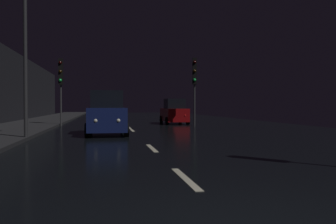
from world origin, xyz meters
name	(u,v)px	position (x,y,z in m)	size (l,w,h in m)	color
ground	(125,124)	(0.00, 24.50, -0.01)	(26.51, 84.00, 0.02)	black
sidewalk_left	(34,124)	(-7.05, 24.50, 0.07)	(4.40, 84.00, 0.15)	#28282B
lane_centerline	(141,138)	(0.00, 11.75, 0.01)	(0.16, 18.14, 0.01)	beige
traffic_light_far_left	(61,77)	(-4.75, 22.24, 3.56)	(0.32, 0.47, 4.90)	#38383A
traffic_light_far_right	(195,77)	(4.75, 20.17, 3.57)	(0.37, 0.48, 4.91)	#38383A
streetlamp_overhead	(37,31)	(-4.49, 11.74, 4.69)	(1.70, 0.44, 7.05)	#2D2D30
car_approaching_headlights	(107,114)	(-1.52, 14.33, 1.03)	(2.07, 4.48, 2.26)	#141E51
car_parked_right_far	(174,112)	(3.95, 23.62, 0.93)	(1.86, 4.03, 2.03)	maroon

